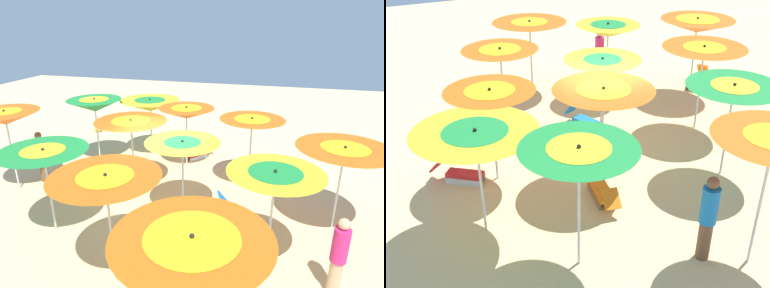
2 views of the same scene
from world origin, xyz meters
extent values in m
cube|color=beige|center=(0.00, 0.00, -0.02)|extent=(37.68, 37.68, 0.04)
cylinder|color=silver|center=(-4.54, 0.01, 1.00)|extent=(0.05, 0.05, 2.01)
cone|color=orange|center=(-4.54, 0.01, 2.01)|extent=(2.26, 2.26, 0.32)
cone|color=yellow|center=(-4.54, 0.01, 2.09)|extent=(1.10, 1.10, 0.16)
sphere|color=black|center=(-4.54, 0.01, 2.20)|extent=(0.07, 0.07, 0.07)
cylinder|color=silver|center=(-2.24, -1.72, 1.02)|extent=(0.05, 0.05, 2.05)
cone|color=orange|center=(-2.24, -1.72, 2.05)|extent=(1.94, 1.94, 0.31)
cone|color=yellow|center=(-2.24, -1.72, 2.12)|extent=(1.05, 1.05, 0.17)
sphere|color=black|center=(-2.24, -1.72, 2.23)|extent=(0.07, 0.07, 0.07)
cylinder|color=silver|center=(0.07, -2.74, 0.97)|extent=(0.05, 0.05, 1.94)
cone|color=orange|center=(0.07, -2.74, 1.94)|extent=(1.92, 1.92, 0.37)
cone|color=yellow|center=(0.07, -2.74, 2.03)|extent=(1.05, 1.05, 0.20)
sphere|color=black|center=(0.07, -2.74, 2.16)|extent=(0.07, 0.07, 0.07)
cylinder|color=silver|center=(1.73, -3.53, 0.95)|extent=(0.05, 0.05, 1.91)
cone|color=yellow|center=(1.73, -3.53, 1.91)|extent=(2.24, 2.24, 0.44)
cone|color=#1E8C38|center=(1.73, -3.53, 2.02)|extent=(1.16, 1.16, 0.23)
sphere|color=black|center=(1.73, -3.53, 2.16)|extent=(0.07, 0.07, 0.07)
cylinder|color=silver|center=(-3.01, 1.88, 1.02)|extent=(0.05, 0.05, 2.03)
cone|color=yellow|center=(-3.01, 1.88, 2.03)|extent=(1.91, 1.91, 0.38)
cone|color=#1E8C38|center=(-3.01, 1.88, 2.12)|extent=(1.05, 1.05, 0.21)
sphere|color=black|center=(-3.01, 1.88, 2.25)|extent=(0.07, 0.07, 0.07)
cylinder|color=silver|center=(-0.71, 0.38, 0.96)|extent=(0.05, 0.05, 1.92)
cone|color=yellow|center=(-0.71, 0.38, 1.92)|extent=(1.92, 1.92, 0.33)
cone|color=#1E8C38|center=(-0.71, 0.38, 2.01)|extent=(0.95, 0.95, 0.16)
sphere|color=black|center=(-0.71, 0.38, 2.11)|extent=(0.07, 0.07, 0.07)
cylinder|color=silver|center=(1.19, -0.69, 1.01)|extent=(0.05, 0.05, 2.03)
cone|color=orange|center=(1.19, -0.69, 2.03)|extent=(2.13, 2.13, 0.30)
cone|color=yellow|center=(1.19, -0.69, 2.10)|extent=(1.13, 1.13, 0.16)
sphere|color=black|center=(1.19, -0.69, 2.21)|extent=(0.07, 0.07, 0.07)
cylinder|color=silver|center=(3.36, -2.37, 1.05)|extent=(0.05, 0.05, 2.09)
cone|color=#1E8C38|center=(3.36, -2.37, 2.09)|extent=(1.92, 1.92, 0.44)
cone|color=yellow|center=(3.36, -2.37, 2.20)|extent=(1.02, 1.02, 0.23)
sphere|color=black|center=(3.36, -2.37, 2.34)|extent=(0.07, 0.07, 0.07)
cone|color=orange|center=(-2.02, 4.38, 2.11)|extent=(2.20, 2.20, 0.41)
cone|color=yellow|center=(-2.02, 4.38, 2.20)|extent=(1.29, 1.29, 0.24)
sphere|color=black|center=(-2.02, 4.38, 2.34)|extent=(0.07, 0.07, 0.07)
cylinder|color=silver|center=(0.05, 2.89, 1.04)|extent=(0.05, 0.05, 2.08)
cone|color=orange|center=(0.05, 2.89, 2.08)|extent=(2.14, 2.14, 0.32)
cone|color=yellow|center=(0.05, 2.89, 2.16)|extent=(1.08, 1.08, 0.16)
sphere|color=black|center=(0.05, 2.89, 2.27)|extent=(0.07, 0.07, 0.07)
cylinder|color=silver|center=(2.20, 1.90, 0.97)|extent=(0.05, 0.05, 1.93)
cone|color=#1E8C38|center=(2.20, 1.90, 1.93)|extent=(2.06, 2.06, 0.43)
cone|color=yellow|center=(2.20, 1.90, 2.05)|extent=(1.00, 1.00, 0.21)
sphere|color=black|center=(2.20, 1.90, 2.17)|extent=(0.07, 0.07, 0.07)
cylinder|color=silver|center=(4.67, 0.31, 1.14)|extent=(0.05, 0.05, 2.28)
cone|color=orange|center=(4.67, 0.31, 2.28)|extent=(1.95, 1.95, 0.39)
cone|color=yellow|center=(4.67, 0.31, 2.39)|extent=(0.95, 0.95, 0.19)
sphere|color=black|center=(4.67, 0.31, 2.51)|extent=(0.07, 0.07, 0.07)
cube|color=olive|center=(1.78, -1.20, 0.07)|extent=(0.85, 0.21, 0.14)
cube|color=olive|center=(1.85, -0.87, 0.07)|extent=(0.85, 0.21, 0.14)
cube|color=orange|center=(1.82, -1.03, 0.19)|extent=(0.91, 0.50, 0.10)
cube|color=orange|center=(2.40, -1.15, 0.37)|extent=(0.43, 0.40, 0.31)
cube|color=olive|center=(-1.28, 0.42, 0.07)|extent=(0.81, 0.30, 0.14)
cube|color=olive|center=(-1.16, 0.08, 0.07)|extent=(0.81, 0.30, 0.14)
cube|color=#1972B7|center=(-1.22, 0.25, 0.19)|extent=(0.91, 0.60, 0.10)
cube|color=#1972B7|center=(-1.76, 0.07, 0.42)|extent=(0.43, 0.44, 0.40)
cube|color=silver|center=(-0.23, -3.33, 0.07)|extent=(0.53, 0.67, 0.14)
cube|color=silver|center=(0.00, -3.51, 0.07)|extent=(0.53, 0.67, 0.14)
cube|color=red|center=(-0.11, -3.42, 0.19)|extent=(0.74, 0.83, 0.10)
cube|color=red|center=(-0.47, -3.89, 0.40)|extent=(0.47, 0.49, 0.36)
cylinder|color=#D8A87F|center=(-4.28, 2.33, 0.39)|extent=(0.24, 0.24, 0.78)
cylinder|color=#D82672|center=(-4.28, 2.33, 1.12)|extent=(0.30, 0.30, 0.68)
sphere|color=#D8A87F|center=(-4.28, 2.33, 1.57)|extent=(0.21, 0.21, 0.21)
cylinder|color=brown|center=(4.22, -0.35, 0.39)|extent=(0.24, 0.24, 0.78)
cylinder|color=#1972BF|center=(4.22, -0.35, 1.13)|extent=(0.30, 0.30, 0.69)
sphere|color=brown|center=(4.22, -0.35, 1.57)|extent=(0.21, 0.21, 0.21)
sphere|color=yellow|center=(5.11, -5.29, 0.17)|extent=(0.34, 0.34, 0.34)
camera|label=1|loc=(-2.96, 7.87, 4.99)|focal=31.13mm
camera|label=2|loc=(9.04, -5.30, 5.88)|focal=44.86mm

